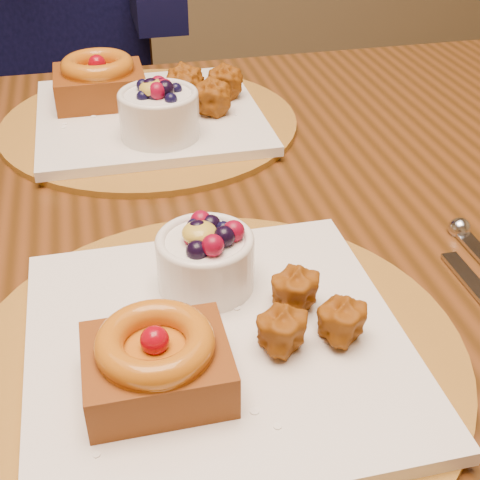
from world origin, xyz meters
name	(u,v)px	position (x,y,z in m)	size (l,w,h in m)	color
dining_table	(179,272)	(0.10, -0.01, 0.68)	(1.60, 0.90, 0.76)	#3B210A
place_setting_near	(213,334)	(0.10, -0.22, 0.78)	(0.38, 0.38, 0.08)	brown
place_setting_far	(146,108)	(0.10, 0.21, 0.78)	(0.38, 0.38, 0.09)	brown
chair_far	(78,122)	(0.00, 0.78, 0.52)	(0.57, 0.57, 0.95)	black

